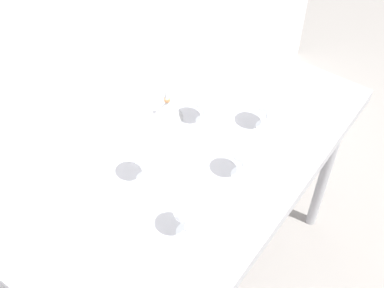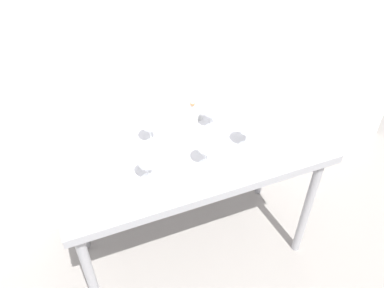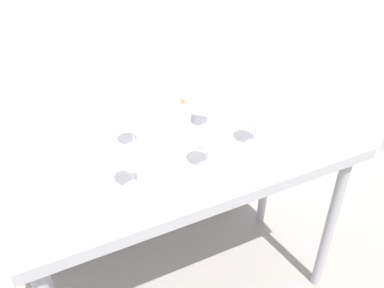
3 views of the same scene
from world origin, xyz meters
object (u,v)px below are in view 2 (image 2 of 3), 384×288
(wine_glass_near_right, at_px, (247,128))
(wine_glass_far_right, at_px, (212,110))
(wine_glass_near_center, at_px, (206,147))
(wine_glass_far_left, at_px, (150,125))
(wine_glass_near_left, at_px, (147,162))
(tasting_sheet_lower, at_px, (248,115))
(tasting_sheet_upper, at_px, (118,151))
(decanter_funnel, at_px, (192,111))

(wine_glass_near_right, height_order, wine_glass_far_right, wine_glass_near_right)
(wine_glass_far_right, bearing_deg, wine_glass_near_center, -118.78)
(wine_glass_near_center, xyz_separation_m, wine_glass_far_right, (0.14, 0.25, -0.00))
(wine_glass_far_left, height_order, wine_glass_near_left, wine_glass_far_left)
(tasting_sheet_lower, bearing_deg, wine_glass_far_right, -149.91)
(wine_glass_near_center, xyz_separation_m, wine_glass_near_right, (0.25, 0.05, 0.00))
(wine_glass_far_right, relative_size, tasting_sheet_lower, 0.60)
(tasting_sheet_lower, bearing_deg, tasting_sheet_upper, -152.91)
(wine_glass_far_left, xyz_separation_m, wine_glass_near_center, (0.20, -0.25, -0.00))
(wine_glass_near_left, xyz_separation_m, tasting_sheet_lower, (0.66, 0.26, -0.11))
(wine_glass_near_right, height_order, decanter_funnel, wine_glass_near_right)
(wine_glass_near_center, xyz_separation_m, tasting_sheet_lower, (0.37, 0.27, -0.12))
(wine_glass_near_center, xyz_separation_m, wine_glass_near_left, (-0.29, 0.01, -0.01))
(wine_glass_near_left, height_order, tasting_sheet_upper, wine_glass_near_left)
(wine_glass_near_center, relative_size, decanter_funnel, 1.23)
(tasting_sheet_lower, bearing_deg, wine_glass_near_center, -118.40)
(wine_glass_far_left, height_order, decanter_funnel, wine_glass_far_left)
(tasting_sheet_upper, xyz_separation_m, decanter_funnel, (0.46, 0.12, 0.04))
(wine_glass_far_left, bearing_deg, decanter_funnel, 23.68)
(wine_glass_far_left, bearing_deg, tasting_sheet_upper, -179.76)
(wine_glass_far_right, bearing_deg, decanter_funnel, 116.48)
(wine_glass_far_left, height_order, wine_glass_far_right, wine_glass_far_left)
(wine_glass_far_left, bearing_deg, tasting_sheet_lower, 1.96)
(wine_glass_far_right, height_order, wine_glass_near_left, wine_glass_far_right)
(wine_glass_near_left, bearing_deg, wine_glass_far_right, 29.14)
(wine_glass_near_right, height_order, tasting_sheet_upper, wine_glass_near_right)
(wine_glass_far_left, distance_m, wine_glass_near_center, 0.32)
(wine_glass_near_right, xyz_separation_m, tasting_sheet_lower, (0.12, 0.22, -0.12))
(wine_glass_far_right, bearing_deg, tasting_sheet_lower, 4.54)
(wine_glass_near_left, bearing_deg, tasting_sheet_upper, 111.15)
(tasting_sheet_upper, bearing_deg, wine_glass_near_left, -75.53)
(wine_glass_near_center, relative_size, wine_glass_near_right, 0.99)
(wine_glass_far_left, relative_size, wine_glass_near_left, 1.05)
(wine_glass_near_right, bearing_deg, wine_glass_far_left, 156.00)
(wine_glass_near_center, relative_size, tasting_sheet_lower, 0.61)
(tasting_sheet_upper, distance_m, tasting_sheet_lower, 0.75)
(tasting_sheet_lower, height_order, decanter_funnel, decanter_funnel)
(wine_glass_near_left, distance_m, decanter_funnel, 0.52)
(wine_glass_near_left, bearing_deg, decanter_funnel, 44.41)
(wine_glass_far_right, xyz_separation_m, wine_glass_near_left, (-0.43, -0.24, -0.00))
(wine_glass_near_left, distance_m, tasting_sheet_lower, 0.72)
(wine_glass_far_left, xyz_separation_m, wine_glass_far_right, (0.34, 0.00, -0.01))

